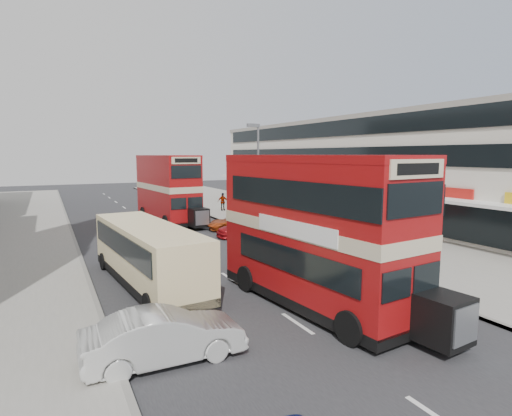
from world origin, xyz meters
TOP-DOWN VIEW (x-y plane):
  - ground at (0.00, 0.00)m, footprint 160.00×160.00m
  - road_surface at (0.00, 20.00)m, footprint 12.00×90.00m
  - pavement_right at (12.00, 20.00)m, footprint 12.00×90.00m
  - kerb_left at (-6.10, 20.00)m, footprint 0.20×90.00m
  - kerb_right at (6.10, 20.00)m, footprint 0.20×90.00m
  - commercial_row at (19.95, 22.00)m, footprint 9.90×46.20m
  - street_lamp at (6.52, 18.00)m, footprint 1.00×0.20m
  - bus_main at (1.58, 3.24)m, footprint 3.85×10.39m
  - bus_second at (1.81, 25.91)m, footprint 3.61×10.29m
  - coach at (-3.68, 8.82)m, footprint 3.34×9.81m
  - car_left_front at (-4.83, 1.42)m, footprint 4.59×1.63m
  - car_right_a at (5.14, 16.89)m, footprint 4.63×2.26m
  - car_right_b at (5.37, 19.77)m, footprint 4.30×2.31m
  - car_right_c at (4.82, 31.44)m, footprint 3.78×1.55m
  - pedestrian_near at (8.03, 15.38)m, footprint 0.72×0.55m
  - pedestrian_far at (8.52, 29.83)m, footprint 1.08×0.49m
  - cyclist at (4.23, 17.72)m, footprint 0.76×1.79m

SIDE VIEW (x-z plane):
  - ground at x=0.00m, z-range 0.00..0.00m
  - road_surface at x=0.00m, z-range 0.00..0.01m
  - pavement_right at x=12.00m, z-range 0.00..0.15m
  - kerb_left at x=-6.10m, z-range -0.01..0.15m
  - kerb_right at x=6.10m, z-range -0.01..0.15m
  - car_right_b at x=5.37m, z-range 0.00..1.15m
  - car_right_c at x=4.82m, z-range 0.00..1.28m
  - car_right_a at x=5.14m, z-range 0.00..1.30m
  - car_left_front at x=-4.83m, z-range 0.00..1.51m
  - cyclist at x=4.23m, z-range -0.35..1.95m
  - pedestrian_near at x=8.03m, z-range 0.15..1.94m
  - pedestrian_far at x=8.52m, z-range 0.15..1.96m
  - coach at x=-3.68m, z-range 0.23..2.78m
  - bus_second at x=1.81m, z-range 0.15..5.78m
  - bus_main at x=1.58m, z-range 0.15..5.83m
  - commercial_row at x=19.95m, z-range 0.05..9.35m
  - street_lamp at x=6.52m, z-range 0.72..8.85m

